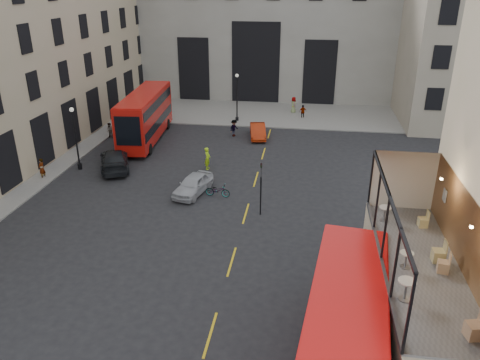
# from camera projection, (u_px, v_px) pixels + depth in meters

# --- Properties ---
(ground) EXTENTS (140.00, 140.00, 0.00)m
(ground) POSITION_uv_depth(u_px,v_px,m) (254.00, 339.00, 21.00)
(ground) COLOR black
(ground) RESTS_ON ground
(host_frontage) EXTENTS (3.00, 11.00, 4.50)m
(host_frontage) POSITION_uv_depth(u_px,v_px,m) (411.00, 313.00, 19.23)
(host_frontage) COLOR #BFAA8F
(host_frontage) RESTS_ON ground
(cafe_floor) EXTENTS (3.00, 10.00, 0.10)m
(cafe_floor) POSITION_uv_depth(u_px,v_px,m) (420.00, 266.00, 18.31)
(cafe_floor) COLOR slate
(cafe_floor) RESTS_ON host_frontage
(gateway) EXTENTS (35.00, 10.60, 18.00)m
(gateway) POSITION_uv_depth(u_px,v_px,m) (261.00, 23.00, 61.46)
(gateway) COLOR #9B9890
(gateway) RESTS_ON ground
(pavement_far) EXTENTS (40.00, 12.00, 0.12)m
(pavement_far) POSITION_uv_depth(u_px,v_px,m) (242.00, 112.00, 56.25)
(pavement_far) COLOR slate
(pavement_far) RESTS_ON ground
(traffic_light_near) EXTENTS (0.16, 0.20, 3.80)m
(traffic_light_near) POSITION_uv_depth(u_px,v_px,m) (261.00, 182.00, 31.05)
(traffic_light_near) COLOR black
(traffic_light_near) RESTS_ON ground
(traffic_light_far) EXTENTS (0.16, 0.20, 3.80)m
(traffic_light_far) POSITION_uv_depth(u_px,v_px,m) (141.00, 111.00, 47.45)
(traffic_light_far) COLOR black
(traffic_light_far) RESTS_ON ground
(street_lamp_a) EXTENTS (0.36, 0.36, 5.33)m
(street_lamp_a) POSITION_uv_depth(u_px,v_px,m) (76.00, 142.00, 38.66)
(street_lamp_a) COLOR black
(street_lamp_a) RESTS_ON ground
(street_lamp_b) EXTENTS (0.36, 0.36, 5.33)m
(street_lamp_b) POSITION_uv_depth(u_px,v_px,m) (237.00, 101.00, 51.69)
(street_lamp_b) COLOR black
(street_lamp_b) RESTS_ON ground
(bus_near) EXTENTS (4.14, 12.16, 4.76)m
(bus_near) POSITION_uv_depth(u_px,v_px,m) (342.00, 360.00, 16.31)
(bus_near) COLOR red
(bus_near) RESTS_ON ground
(bus_far) EXTENTS (3.65, 12.05, 4.74)m
(bus_far) POSITION_uv_depth(u_px,v_px,m) (145.00, 114.00, 45.56)
(bus_far) COLOR #B5120C
(bus_far) RESTS_ON ground
(car_a) EXTENTS (2.71, 4.56, 1.46)m
(car_a) POSITION_uv_depth(u_px,v_px,m) (193.00, 185.00, 34.86)
(car_a) COLOR #A8A9B0
(car_a) RESTS_ON ground
(car_b) EXTENTS (2.15, 4.41, 1.39)m
(car_b) POSITION_uv_depth(u_px,v_px,m) (258.00, 131.00, 47.08)
(car_b) COLOR #AB270A
(car_b) RESTS_ON ground
(car_c) EXTENTS (4.33, 6.03, 1.62)m
(car_c) POSITION_uv_depth(u_px,v_px,m) (114.00, 160.00, 39.35)
(car_c) COLOR black
(car_c) RESTS_ON ground
(bicycle) EXTENTS (1.89, 0.81, 0.97)m
(bicycle) POSITION_uv_depth(u_px,v_px,m) (218.00, 190.00, 34.47)
(bicycle) COLOR gray
(bicycle) RESTS_ON ground
(cyclist) EXTENTS (0.49, 0.72, 1.90)m
(cyclist) POSITION_uv_depth(u_px,v_px,m) (207.00, 158.00, 39.25)
(cyclist) COLOR #A7DD17
(cyclist) RESTS_ON ground
(pedestrian_a) EXTENTS (0.92, 0.81, 1.58)m
(pedestrian_a) POSITION_uv_depth(u_px,v_px,m) (110.00, 131.00, 46.90)
(pedestrian_a) COLOR gray
(pedestrian_a) RESTS_ON ground
(pedestrian_b) EXTENTS (1.12, 1.29, 1.73)m
(pedestrian_b) POSITION_uv_depth(u_px,v_px,m) (234.00, 128.00, 47.43)
(pedestrian_b) COLOR gray
(pedestrian_b) RESTS_ON ground
(pedestrian_c) EXTENTS (0.99, 0.67, 1.57)m
(pedestrian_c) POSITION_uv_depth(u_px,v_px,m) (303.00, 112.00, 53.48)
(pedestrian_c) COLOR gray
(pedestrian_c) RESTS_ON ground
(pedestrian_d) EXTENTS (0.89, 1.09, 1.93)m
(pedestrian_d) POSITION_uv_depth(u_px,v_px,m) (293.00, 105.00, 55.57)
(pedestrian_d) COLOR gray
(pedestrian_d) RESTS_ON ground
(pedestrian_e) EXTENTS (0.48, 0.67, 1.72)m
(pedestrian_e) POSITION_uv_depth(u_px,v_px,m) (42.00, 169.00, 37.39)
(pedestrian_e) COLOR gray
(pedestrian_e) RESTS_ON ground
(cafe_table_near) EXTENTS (0.63, 0.63, 0.78)m
(cafe_table_near) POSITION_uv_depth(u_px,v_px,m) (406.00, 287.00, 16.12)
(cafe_table_near) COLOR silver
(cafe_table_near) RESTS_ON cafe_floor
(cafe_table_mid) EXTENTS (0.53, 0.53, 0.66)m
(cafe_table_mid) POSITION_uv_depth(u_px,v_px,m) (406.00, 258.00, 17.96)
(cafe_table_mid) COLOR silver
(cafe_table_mid) RESTS_ON cafe_floor
(cafe_table_far) EXTENTS (0.56, 0.56, 0.70)m
(cafe_table_far) POSITION_uv_depth(u_px,v_px,m) (385.00, 212.00, 21.42)
(cafe_table_far) COLOR silver
(cafe_table_far) RESTS_ON cafe_floor
(cafe_chair_a) EXTENTS (0.56, 0.56, 0.95)m
(cafe_chair_a) POSITION_uv_depth(u_px,v_px,m) (474.00, 330.00, 14.50)
(cafe_chair_a) COLOR tan
(cafe_chair_a) RESTS_ON cafe_floor
(cafe_chair_b) EXTENTS (0.48, 0.48, 0.94)m
(cafe_chair_b) POSITION_uv_depth(u_px,v_px,m) (439.00, 255.00, 18.40)
(cafe_chair_b) COLOR tan
(cafe_chair_b) RESTS_ON cafe_floor
(cafe_chair_c) EXTENTS (0.48, 0.48, 0.84)m
(cafe_chair_c) POSITION_uv_depth(u_px,v_px,m) (444.00, 266.00, 17.75)
(cafe_chair_c) COLOR tan
(cafe_chair_c) RESTS_ON cafe_floor
(cafe_chair_d) EXTENTS (0.43, 0.43, 0.79)m
(cafe_chair_d) POSITION_uv_depth(u_px,v_px,m) (423.00, 222.00, 21.00)
(cafe_chair_d) COLOR tan
(cafe_chair_d) RESTS_ON cafe_floor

